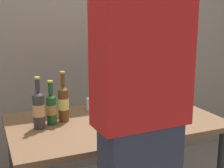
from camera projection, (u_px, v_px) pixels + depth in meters
The scene contains 8 objects.
desk at pixel (115, 137), 2.13m from camera, with size 1.41×0.84×0.77m.
laptop at pixel (131, 108), 2.22m from camera, with size 0.32×0.33×0.20m.
beer_bottle_dark at pixel (63, 102), 2.05m from camera, with size 0.07×0.07×0.34m.
beer_bottle_green at pixel (39, 109), 1.92m from camera, with size 0.07×0.07×0.33m.
beer_bottle_brown at pixel (51, 108), 1.99m from camera, with size 0.07×0.07×0.29m.
person_figure at pixel (141, 136), 1.37m from camera, with size 0.42×0.27×1.84m.
coffee_mug at pixel (93, 104), 2.30m from camera, with size 0.12×0.09×0.09m.
back_wall at pixel (75, 34), 2.80m from camera, with size 6.00×0.10×2.60m, color gray.
Camera 1 is at (-0.80, -1.83, 1.47)m, focal length 49.51 mm.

